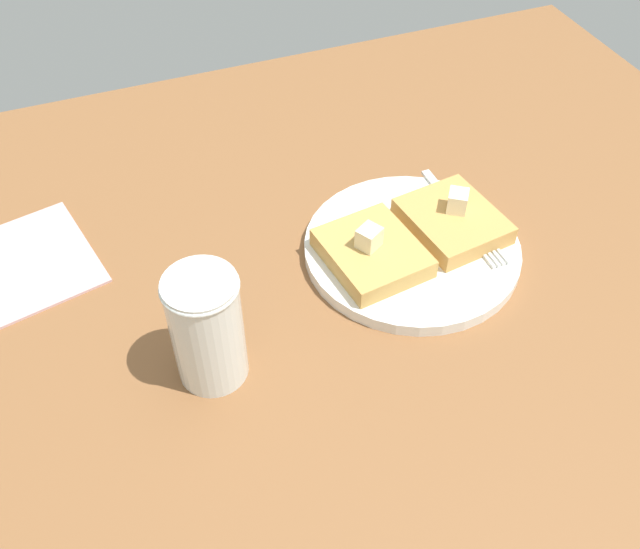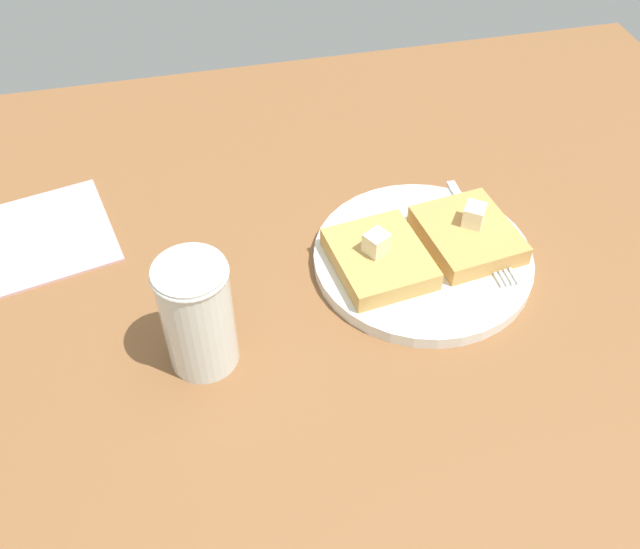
# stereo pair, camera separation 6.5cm
# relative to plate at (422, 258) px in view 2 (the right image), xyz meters

# --- Properties ---
(table_surface) EXTENTS (1.02, 1.02, 0.03)m
(table_surface) POSITION_rel_plate_xyz_m (-0.06, -0.09, -0.02)
(table_surface) COLOR brown
(table_surface) RESTS_ON ground
(plate) EXTENTS (0.22, 0.22, 0.01)m
(plate) POSITION_rel_plate_xyz_m (0.00, 0.00, 0.00)
(plate) COLOR white
(plate) RESTS_ON table_surface
(toast_slice_left) EXTENTS (0.10, 0.11, 0.02)m
(toast_slice_left) POSITION_rel_plate_xyz_m (-0.05, -0.01, 0.02)
(toast_slice_left) COLOR tan
(toast_slice_left) RESTS_ON plate
(toast_slice_middle) EXTENTS (0.10, 0.11, 0.02)m
(toast_slice_middle) POSITION_rel_plate_xyz_m (0.05, 0.01, 0.02)
(toast_slice_middle) COLOR tan
(toast_slice_middle) RESTS_ON plate
(butter_pat_primary) EXTENTS (0.03, 0.03, 0.02)m
(butter_pat_primary) POSITION_rel_plate_xyz_m (-0.05, -0.01, 0.04)
(butter_pat_primary) COLOR beige
(butter_pat_primary) RESTS_ON toast_slice_left
(butter_pat_secondary) EXTENTS (0.03, 0.03, 0.02)m
(butter_pat_secondary) POSITION_rel_plate_xyz_m (0.05, 0.01, 0.04)
(butter_pat_secondary) COLOR #F9EFC9
(butter_pat_secondary) RESTS_ON toast_slice_middle
(fork) EXTENTS (0.02, 0.16, 0.00)m
(fork) POSITION_rel_plate_xyz_m (0.07, 0.01, 0.01)
(fork) COLOR silver
(fork) RESTS_ON plate
(syrup_jar) EXTENTS (0.06, 0.06, 0.11)m
(syrup_jar) POSITION_rel_plate_xyz_m (-0.23, -0.07, 0.04)
(syrup_jar) COLOR #542C10
(syrup_jar) RESTS_ON table_surface
(napkin) EXTENTS (0.15, 0.16, 0.00)m
(napkin) POSITION_rel_plate_xyz_m (-0.37, 0.13, -0.01)
(napkin) COLOR beige
(napkin) RESTS_ON table_surface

